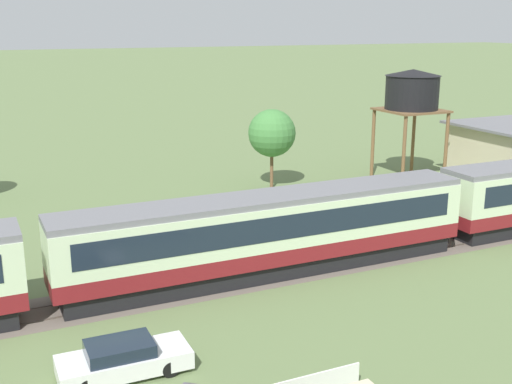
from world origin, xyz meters
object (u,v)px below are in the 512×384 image
passenger_train (275,230)px  yard_tree_0 (272,133)px  water_tower (412,92)px  parked_car_white (123,359)px

passenger_train → yard_tree_0: yard_tree_0 is taller
passenger_train → water_tower: water_tower is taller
passenger_train → water_tower: 23.49m
water_tower → yard_tree_0: size_ratio=1.46×
water_tower → passenger_train: bearing=-144.3°
yard_tree_0 → passenger_train: bearing=-115.6°
passenger_train → parked_car_white: 11.55m
parked_car_white → yard_tree_0: size_ratio=0.78×
parked_car_white → passenger_train: bearing=35.6°
passenger_train → water_tower: size_ratio=7.55×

